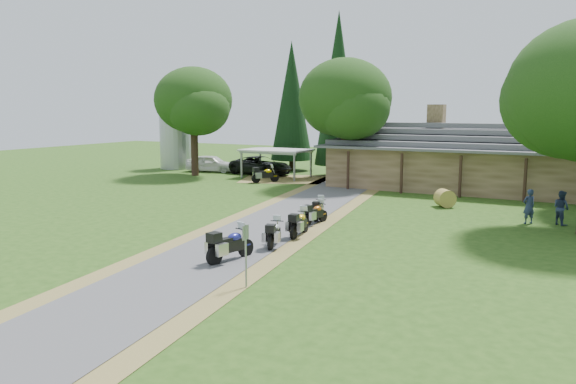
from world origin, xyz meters
The scene contains 21 objects.
ground centered at (0.00, 0.00, 0.00)m, with size 120.00×120.00×0.00m, color #254814.
driveway centered at (-0.50, 4.00, 0.00)m, with size 46.00×46.00×0.00m, color #4D4C4F.
lodge centered at (6.00, 24.00, 2.45)m, with size 21.40×9.40×4.90m, color brown, non-canonical shape.
silo centered at (-22.52, 25.33, 3.20)m, with size 3.15×3.15×6.40m, color gray.
carport centered at (-10.13, 23.39, 1.22)m, with size 5.62×3.75×2.44m, color silver, non-canonical shape.
car_white_sedan centered at (-17.64, 24.36, 1.01)m, with size 6.03×2.55×2.01m, color silver.
car_dark_suv centered at (-12.42, 24.61, 1.24)m, with size 6.45×2.74×2.47m, color black.
motorcycle_row_a centered at (1.20, -0.85, 0.72)m, with size 2.10×0.69×1.44m, color navy, non-canonical shape.
motorcycle_row_b centered at (1.57, 2.00, 0.63)m, with size 1.83×0.60×1.25m, color #A8ACB0, non-canonical shape.
motorcycle_row_c centered at (1.64, 4.29, 0.66)m, with size 1.93×0.63×1.32m, color gold, non-canonical shape.
motorcycle_row_d centered at (1.15, 7.09, 0.61)m, with size 1.79×0.59×1.23m, color #CC6719, non-canonical shape.
motorcycle_row_e centered at (0.80, 8.29, 0.61)m, with size 1.79×0.58×1.22m, color black, non-canonical shape.
motorcycle_carport_a centered at (-9.34, 20.10, 0.70)m, with size 2.06×0.67×1.41m, color #EAD000, non-canonical shape.
person_a centered at (10.83, 12.33, 1.06)m, with size 0.60×0.43×2.11m, color #263250.
person_b centered at (12.32, 12.75, 1.04)m, with size 0.59×0.42×2.07m, color #263250.
hay_bale centered at (5.93, 15.33, 0.53)m, with size 1.07×1.07×0.98m, color olive.
sign_post centered at (3.50, -3.39, 1.07)m, with size 0.39×0.06×2.15m, color gray, non-canonical shape.
oak_lodge_left centered at (-2.93, 21.01, 5.40)m, with size 6.96×6.96×10.80m, color #153510, non-canonical shape.
oak_silo centered at (-17.27, 21.36, 5.34)m, with size 6.78×6.78×10.68m, color #153510, non-canonical shape.
cedar_near centered at (-5.84, 26.62, 7.07)m, with size 3.97×3.97×14.13m, color black.
cedar_far centered at (-11.56, 28.97, 6.08)m, with size 3.99×3.99×12.16m, color black.
Camera 1 is at (13.08, -18.63, 5.90)m, focal length 35.00 mm.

